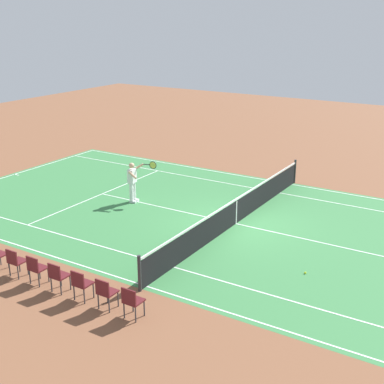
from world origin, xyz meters
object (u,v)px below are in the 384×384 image
object	(u,v)px
tennis_ball	(305,273)
spectator_chair_5	(15,260)
tennis_net	(236,211)
spectator_chair_2	(81,283)
spectator_chair_0	(132,300)
tennis_player_near	(133,180)
spectator_chair_1	(106,291)
spectator_chair_3	(58,275)
spectator_chair_4	(36,267)

from	to	relation	value
tennis_ball	spectator_chair_5	xyz separation A→B (m)	(7.12, 4.59, 0.49)
tennis_net	spectator_chair_2	distance (m)	7.09
spectator_chair_0	tennis_player_near	bearing A→B (deg)	-52.52
spectator_chair_1	spectator_chair_2	distance (m)	0.85
tennis_player_near	spectator_chair_5	xyz separation A→B (m)	(-1.07, 6.94, -0.41)
spectator_chair_3	spectator_chair_4	xyz separation A→B (m)	(0.85, 0.00, 0.00)
tennis_ball	spectator_chair_0	xyz separation A→B (m)	(2.87, 4.59, 0.49)
spectator_chair_1	spectator_chair_2	xyz separation A→B (m)	(0.85, 0.00, 0.00)
tennis_net	spectator_chair_1	world-z (taller)	tennis_net
tennis_ball	spectator_chair_4	distance (m)	7.79
tennis_net	spectator_chair_1	bearing A→B (deg)	88.61
tennis_net	spectator_chair_1	distance (m)	7.02
tennis_net	spectator_chair_3	world-z (taller)	tennis_net
tennis_net	spectator_chair_5	size ratio (longest dim) A/B	13.30
tennis_net	spectator_chair_4	bearing A→B (deg)	68.81
spectator_chair_0	spectator_chair_1	xyz separation A→B (m)	(0.85, 0.00, 0.00)
tennis_player_near	tennis_ball	bearing A→B (deg)	163.98
spectator_chair_0	spectator_chair_5	size ratio (longest dim) A/B	1.00
tennis_net	spectator_chair_2	world-z (taller)	tennis_net
spectator_chair_5	spectator_chair_1	bearing A→B (deg)	180.00
spectator_chair_1	spectator_chair_5	bearing A→B (deg)	0.00
spectator_chair_2	spectator_chair_3	size ratio (longest dim) A/B	1.00
tennis_player_near	spectator_chair_4	xyz separation A→B (m)	(-1.92, 6.94, -0.41)
tennis_player_near	spectator_chair_2	bearing A→B (deg)	117.56
spectator_chair_3	spectator_chair_5	world-z (taller)	same
tennis_player_near	spectator_chair_1	distance (m)	8.27
spectator_chair_2	spectator_chair_0	bearing A→B (deg)	180.00
tennis_player_near	spectator_chair_2	size ratio (longest dim) A/B	1.93
spectator_chair_0	spectator_chair_1	distance (m)	0.85
tennis_net	spectator_chair_4	world-z (taller)	tennis_net
spectator_chair_3	spectator_chair_5	size ratio (longest dim) A/B	1.00
tennis_net	spectator_chair_1	size ratio (longest dim) A/B	13.30
tennis_net	spectator_chair_0	xyz separation A→B (m)	(-0.68, 7.02, 0.03)
tennis_player_near	spectator_chair_3	xyz separation A→B (m)	(-2.77, 6.94, -0.41)
spectator_chair_0	spectator_chair_3	xyz separation A→B (m)	(2.55, 0.00, 0.00)
spectator_chair_2	spectator_chair_4	size ratio (longest dim) A/B	1.00
spectator_chair_0	spectator_chair_3	distance (m)	2.55
tennis_player_near	spectator_chair_2	world-z (taller)	tennis_player_near
tennis_ball	tennis_net	bearing A→B (deg)	-34.34
tennis_player_near	spectator_chair_2	xyz separation A→B (m)	(-3.62, 6.94, -0.41)
spectator_chair_3	spectator_chair_5	xyz separation A→B (m)	(1.70, 0.00, 0.00)
tennis_player_near	tennis_net	bearing A→B (deg)	-179.11
spectator_chair_4	spectator_chair_1	bearing A→B (deg)	180.00
spectator_chair_4	spectator_chair_2	bearing A→B (deg)	180.00
tennis_net	spectator_chair_0	bearing A→B (deg)	95.54
tennis_player_near	spectator_chair_4	world-z (taller)	tennis_player_near
spectator_chair_3	spectator_chair_4	distance (m)	0.85
tennis_ball	spectator_chair_1	xyz separation A→B (m)	(3.72, 4.59, 0.49)
tennis_player_near	spectator_chair_4	bearing A→B (deg)	105.49
spectator_chair_0	spectator_chair_2	bearing A→B (deg)	0.00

